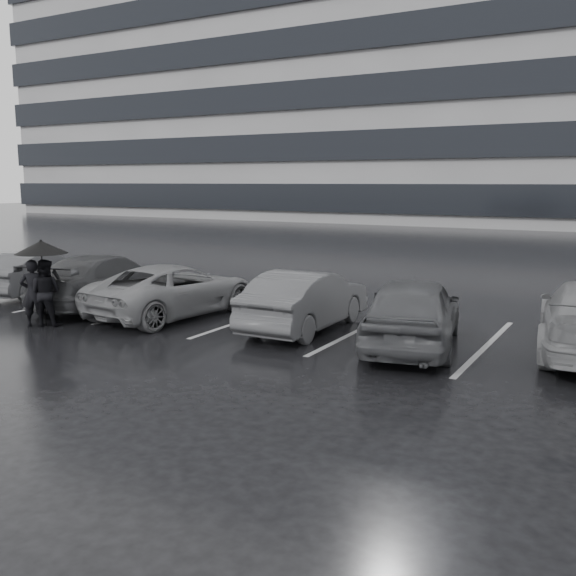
{
  "coord_description": "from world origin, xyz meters",
  "views": [
    {
      "loc": [
        6.11,
        -10.39,
        3.28
      ],
      "look_at": [
        -0.35,
        1.0,
        1.1
      ],
      "focal_mm": 40.0,
      "sensor_mm": 36.0,
      "label": 1
    }
  ],
  "objects_px": {
    "car_west_d": "(35,273)",
    "pedestrian_right": "(45,293)",
    "pedestrian_left": "(33,293)",
    "car_west_c": "(105,280)",
    "car_west_a": "(306,300)",
    "car_west_b": "(174,290)",
    "car_main": "(413,312)"
  },
  "relations": [
    {
      "from": "car_main",
      "to": "car_west_d",
      "type": "xyz_separation_m",
      "value": [
        -11.66,
        0.46,
        -0.09
      ]
    },
    {
      "from": "car_main",
      "to": "pedestrian_left",
      "type": "relative_size",
      "value": 2.75
    },
    {
      "from": "car_west_c",
      "to": "car_west_d",
      "type": "xyz_separation_m",
      "value": [
        -3.11,
        0.31,
        -0.06
      ]
    },
    {
      "from": "car_west_c",
      "to": "car_west_d",
      "type": "height_order",
      "value": "car_west_c"
    },
    {
      "from": "car_west_c",
      "to": "pedestrian_left",
      "type": "distance_m",
      "value": 2.62
    },
    {
      "from": "pedestrian_right",
      "to": "pedestrian_left",
      "type": "bearing_deg",
      "value": 25.06
    },
    {
      "from": "car_west_a",
      "to": "car_west_c",
      "type": "bearing_deg",
      "value": 0.6
    },
    {
      "from": "car_west_c",
      "to": "pedestrian_right",
      "type": "xyz_separation_m",
      "value": [
        0.57,
        -2.41,
        0.08
      ]
    },
    {
      "from": "car_west_d",
      "to": "car_west_c",
      "type": "bearing_deg",
      "value": 161.89
    },
    {
      "from": "car_west_c",
      "to": "pedestrian_right",
      "type": "distance_m",
      "value": 2.47
    },
    {
      "from": "car_west_a",
      "to": "car_west_b",
      "type": "relative_size",
      "value": 0.88
    },
    {
      "from": "pedestrian_left",
      "to": "car_west_d",
      "type": "bearing_deg",
      "value": -80.31
    },
    {
      "from": "car_main",
      "to": "car_west_b",
      "type": "xyz_separation_m",
      "value": [
        -6.14,
        0.09,
        -0.09
      ]
    },
    {
      "from": "pedestrian_left",
      "to": "pedestrian_right",
      "type": "xyz_separation_m",
      "value": [
        0.17,
        0.19,
        -0.0
      ]
    },
    {
      "from": "car_west_a",
      "to": "car_west_b",
      "type": "xyz_separation_m",
      "value": [
        -3.54,
        -0.28,
        -0.03
      ]
    },
    {
      "from": "pedestrian_right",
      "to": "car_west_c",
      "type": "bearing_deg",
      "value": -99.57
    },
    {
      "from": "car_west_a",
      "to": "car_west_b",
      "type": "height_order",
      "value": "car_west_a"
    },
    {
      "from": "car_main",
      "to": "pedestrian_left",
      "type": "xyz_separation_m",
      "value": [
        -8.14,
        -2.44,
        0.05
      ]
    },
    {
      "from": "car_west_d",
      "to": "pedestrian_right",
      "type": "xyz_separation_m",
      "value": [
        3.68,
        -2.71,
        0.14
      ]
    },
    {
      "from": "pedestrian_left",
      "to": "pedestrian_right",
      "type": "relative_size",
      "value": 1.0
    },
    {
      "from": "car_main",
      "to": "pedestrian_right",
      "type": "relative_size",
      "value": 2.76
    },
    {
      "from": "car_west_b",
      "to": "car_west_d",
      "type": "height_order",
      "value": "car_west_b"
    },
    {
      "from": "car_west_b",
      "to": "car_west_c",
      "type": "height_order",
      "value": "car_west_c"
    },
    {
      "from": "car_west_b",
      "to": "car_west_c",
      "type": "distance_m",
      "value": 2.4
    },
    {
      "from": "car_west_c",
      "to": "pedestrian_left",
      "type": "relative_size",
      "value": 3.08
    },
    {
      "from": "car_main",
      "to": "car_west_a",
      "type": "relative_size",
      "value": 1.05
    },
    {
      "from": "car_main",
      "to": "car_west_c",
      "type": "xyz_separation_m",
      "value": [
        -8.55,
        0.15,
        -0.03
      ]
    },
    {
      "from": "car_west_c",
      "to": "pedestrian_right",
      "type": "height_order",
      "value": "pedestrian_right"
    },
    {
      "from": "car_west_c",
      "to": "car_west_a",
      "type": "bearing_deg",
      "value": 172.27
    },
    {
      "from": "car_main",
      "to": "pedestrian_left",
      "type": "height_order",
      "value": "pedestrian_left"
    },
    {
      "from": "car_west_c",
      "to": "car_west_d",
      "type": "relative_size",
      "value": 1.25
    },
    {
      "from": "car_west_a",
      "to": "car_main",
      "type": "bearing_deg",
      "value": 170.55
    }
  ]
}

